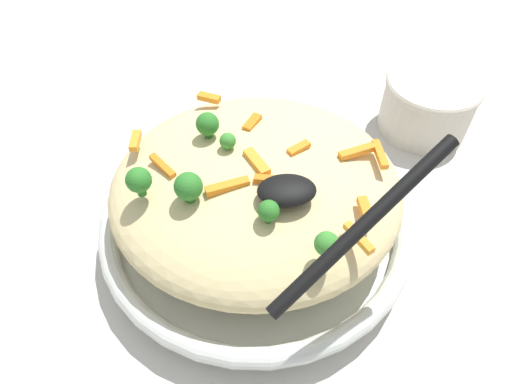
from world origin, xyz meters
The scene contains 24 objects.
ground_plane centered at (0.00, 0.00, 0.00)m, with size 2.40×2.40×0.00m, color beige.
serving_bowl centered at (0.00, 0.00, 0.03)m, with size 0.36×0.36×0.05m.
pasta_mound centered at (0.00, 0.00, 0.09)m, with size 0.32×0.30×0.09m, color #DBC689.
carrot_piece_0 centered at (0.10, 0.00, 0.13)m, with size 0.04×0.01×0.01m, color orange.
carrot_piece_1 centered at (0.00, 0.01, 0.14)m, with size 0.04×0.01×0.01m, color orange.
carrot_piece_2 centered at (0.00, -0.06, 0.13)m, with size 0.03×0.01×0.01m, color orange.
carrot_piece_3 centered at (0.13, -0.04, 0.13)m, with size 0.03×0.01×0.01m, color orange.
carrot_piece_4 centered at (0.03, 0.04, 0.13)m, with size 0.04×0.01×0.01m, color orange.
carrot_piece_5 centered at (0.05, -0.11, 0.13)m, with size 0.03×0.01×0.01m, color orange.
carrot_piece_6 centered at (-0.05, -0.01, 0.13)m, with size 0.03×0.01×0.01m, color orange.
carrot_piece_7 centered at (-0.11, -0.01, 0.13)m, with size 0.04×0.01×0.01m, color orange.
carrot_piece_8 centered at (-0.10, 0.07, 0.13)m, with size 0.03×0.01×0.01m, color orange.
carrot_piece_9 centered at (-0.03, 0.04, 0.13)m, with size 0.03×0.01×0.01m, color orange.
carrot_piece_10 centered at (-0.01, 0.03, 0.13)m, with size 0.03×0.01×0.01m, color orange.
carrot_piece_11 centered at (-0.08, 0.10, 0.13)m, with size 0.04×0.01×0.01m, color orange.
carrot_piece_12 centered at (-0.13, 0.00, 0.13)m, with size 0.04×0.01×0.01m, color orange.
broccoli_floret_0 centered at (0.07, 0.05, 0.14)m, with size 0.03×0.03×0.03m.
broccoli_floret_1 centered at (-0.01, 0.08, 0.14)m, with size 0.02×0.02×0.02m.
broccoli_floret_2 centered at (0.11, 0.03, 0.14)m, with size 0.02×0.02×0.03m.
broccoli_floret_3 centered at (0.05, -0.04, 0.15)m, with size 0.02×0.02×0.03m.
broccoli_floret_4 centered at (-0.05, 0.12, 0.14)m, with size 0.02×0.02×0.03m.
broccoli_floret_5 centered at (0.03, -0.02, 0.14)m, with size 0.02×0.02×0.02m.
serving_spoon centered at (-0.04, 0.09, 0.16)m, with size 0.16×0.15×0.09m.
companion_bowl centered at (-0.27, -0.18, 0.05)m, with size 0.13×0.13×0.08m.
Camera 1 is at (0.03, 0.34, 0.46)m, focal length 32.55 mm.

